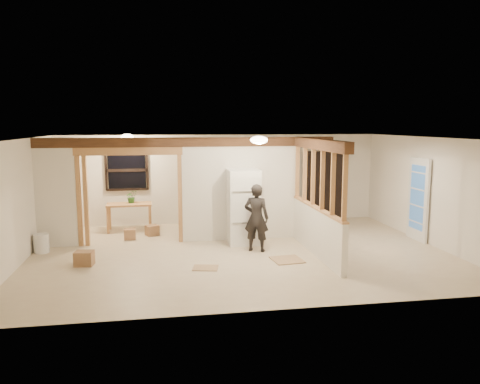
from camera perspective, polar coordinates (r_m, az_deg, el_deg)
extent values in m
cube|color=beige|center=(10.37, 0.03, -7.41)|extent=(9.00, 6.50, 0.01)
cube|color=white|center=(9.98, 0.03, 6.57)|extent=(9.00, 6.50, 0.01)
cube|color=white|center=(13.29, -2.31, 1.60)|extent=(9.00, 0.01, 2.50)
cube|color=white|center=(6.97, 4.51, -4.61)|extent=(9.00, 0.01, 2.50)
cube|color=white|center=(10.36, -25.34, -1.13)|extent=(0.01, 6.50, 2.50)
cube|color=white|center=(11.72, 22.29, 0.07)|extent=(0.01, 6.50, 2.50)
cube|color=silver|center=(11.40, -21.55, -0.11)|extent=(0.90, 0.12, 2.50)
cube|color=silver|center=(11.30, 0.02, 0.41)|extent=(2.80, 0.12, 2.50)
cube|color=#B7824D|center=(11.20, -13.22, -0.66)|extent=(2.46, 0.14, 2.20)
cube|color=#4F2F1B|center=(11.07, -6.15, 6.07)|extent=(7.00, 0.18, 0.22)
cube|color=#4F2F1B|center=(10.00, 9.55, 5.76)|extent=(0.18, 3.30, 0.22)
cube|color=silver|center=(10.25, 9.29, -4.79)|extent=(0.12, 3.20, 1.00)
cube|color=#B7824D|center=(10.05, 9.45, 1.66)|extent=(0.14, 3.20, 1.32)
cube|color=black|center=(13.10, -13.63, 2.59)|extent=(1.12, 0.10, 1.10)
cube|color=white|center=(12.05, 20.90, -0.85)|extent=(0.12, 0.86, 2.00)
ellipsoid|color=#FFEABF|center=(9.55, 2.32, 6.36)|extent=(0.36, 0.36, 0.16)
ellipsoid|color=#FFEABF|center=(12.17, -13.59, 6.56)|extent=(0.32, 0.32, 0.14)
ellipsoid|color=#FFD88C|center=(11.46, -11.28, 5.03)|extent=(0.07, 0.07, 0.07)
cube|color=white|center=(10.97, 0.42, -1.82)|extent=(0.72, 0.70, 1.75)
imported|color=black|center=(10.32, 2.01, -3.15)|extent=(0.65, 0.55, 1.51)
cube|color=#B7824D|center=(12.69, -13.32, -2.99)|extent=(1.18, 0.62, 0.73)
imported|color=#32702C|center=(12.67, -13.09, -0.56)|extent=(0.38, 0.36, 0.33)
cylinder|color=red|center=(12.33, -21.27, -3.89)|extent=(0.55, 0.55, 0.64)
cube|color=black|center=(13.77, 10.12, 0.72)|extent=(1.01, 0.34, 2.03)
cylinder|color=silver|center=(11.19, -23.06, -5.79)|extent=(0.35, 0.35, 0.41)
cube|color=#936A47|center=(12.09, -10.66, -4.61)|extent=(0.38, 0.36, 0.26)
cube|color=#936A47|center=(11.82, -13.27, -5.00)|extent=(0.28, 0.28, 0.26)
cube|color=#936A47|center=(9.92, -18.46, -7.68)|extent=(0.39, 0.33, 0.29)
cube|color=tan|center=(9.84, 5.77, -8.22)|extent=(0.66, 0.66, 0.02)
cube|color=tan|center=(9.31, -4.23, -9.20)|extent=(0.56, 0.48, 0.02)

